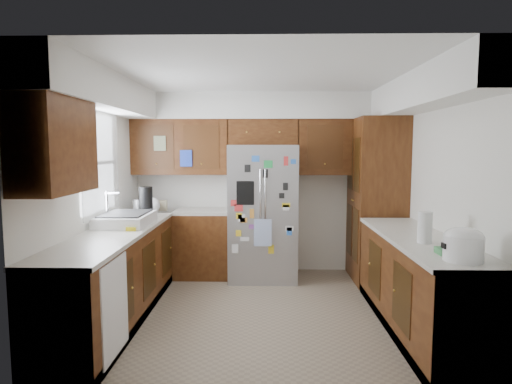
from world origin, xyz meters
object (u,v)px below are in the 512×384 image
fridge (263,212)px  paper_towel (425,227)px  rice_cooker (463,244)px  pantry (376,200)px

fridge → paper_towel: 2.43m
rice_cooker → paper_towel: paper_towel is taller
pantry → fridge: (-1.50, 0.05, -0.17)m
fridge → paper_towel: size_ratio=6.48×
pantry → paper_towel: 1.89m
pantry → fridge: size_ratio=1.19×
fridge → paper_towel: fridge is taller
rice_cooker → paper_towel: (-0.06, 0.61, 0.01)m
pantry → paper_towel: size_ratio=7.74×
pantry → rice_cooker: (-0.00, -2.50, -0.02)m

